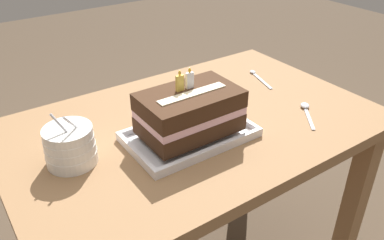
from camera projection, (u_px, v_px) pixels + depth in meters
The scene contains 6 objects.
dining_table at pixel (194, 155), 1.20m from camera, with size 1.06×0.68×0.73m.
foil_tray at pixel (190, 136), 1.06m from camera, with size 0.33×0.21×0.02m.
birthday_cake at pixel (190, 112), 1.02m from camera, with size 0.26×0.16×0.17m.
bowl_stack at pixel (70, 146), 0.95m from camera, with size 0.12×0.12×0.15m.
serving_spoon_near_tray at pixel (306, 109), 1.19m from camera, with size 0.11×0.13×0.01m.
serving_spoon_by_bowls at pixel (257, 76), 1.40m from camera, with size 0.06×0.15×0.01m.
Camera 1 is at (-0.56, -0.80, 1.32)m, focal length 36.93 mm.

